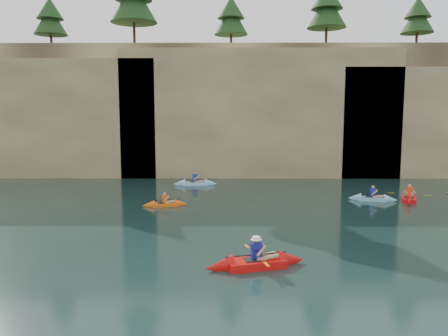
{
  "coord_description": "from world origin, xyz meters",
  "views": [
    {
      "loc": [
        -0.86,
        -15.74,
        5.54
      ],
      "look_at": [
        -1.01,
        4.69,
        3.0
      ],
      "focal_mm": 35.0,
      "sensor_mm": 36.0,
      "label": 1
    }
  ],
  "objects_px": {
    "kayaker_orange": "(165,204)",
    "kayaker_ltblue_near": "(373,198)",
    "kayaker_red_far": "(409,198)",
    "main_kayaker": "(256,262)"
  },
  "relations": [
    {
      "from": "main_kayaker",
      "to": "kayaker_orange",
      "type": "bearing_deg",
      "value": 98.8
    },
    {
      "from": "main_kayaker",
      "to": "kayaker_red_far",
      "type": "xyz_separation_m",
      "value": [
        10.63,
        12.29,
        -0.02
      ]
    },
    {
      "from": "kayaker_orange",
      "to": "kayaker_ltblue_near",
      "type": "distance_m",
      "value": 13.23
    },
    {
      "from": "kayaker_ltblue_near",
      "to": "kayaker_red_far",
      "type": "bearing_deg",
      "value": 14.36
    },
    {
      "from": "main_kayaker",
      "to": "kayaker_orange",
      "type": "relative_size",
      "value": 1.38
    },
    {
      "from": "kayaker_ltblue_near",
      "to": "kayaker_orange",
      "type": "bearing_deg",
      "value": -157.38
    },
    {
      "from": "main_kayaker",
      "to": "kayaker_red_far",
      "type": "height_order",
      "value": "main_kayaker"
    },
    {
      "from": "kayaker_orange",
      "to": "kayaker_ltblue_near",
      "type": "xyz_separation_m",
      "value": [
        13.12,
        1.74,
        0.02
      ]
    },
    {
      "from": "kayaker_red_far",
      "to": "main_kayaker",
      "type": "bearing_deg",
      "value": 161.39
    },
    {
      "from": "kayaker_ltblue_near",
      "to": "kayaker_red_far",
      "type": "height_order",
      "value": "kayaker_red_far"
    }
  ]
}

